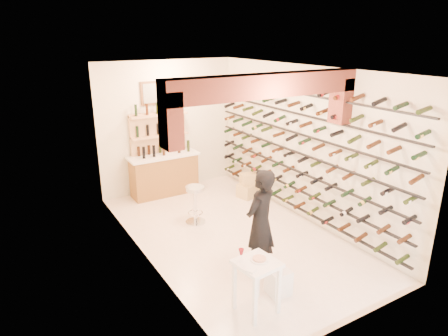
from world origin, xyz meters
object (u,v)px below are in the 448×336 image
back_counter (164,173)px  chrome_barstool (195,202)px  wine_rack (296,148)px  crate_lower (249,190)px  tasting_table (257,271)px  person (260,223)px  white_stool (278,282)px

back_counter → chrome_barstool: 1.82m
wine_rack → crate_lower: (-0.13, 1.44, -1.38)m
back_counter → chrome_barstool: bearing=-92.6°
tasting_table → back_counter: bearing=76.3°
back_counter → tasting_table: back_counter is taller
tasting_table → chrome_barstool: bearing=73.4°
person → crate_lower: size_ratio=3.28×
tasting_table → crate_lower: 4.28m
white_stool → back_counter: bearing=88.9°
tasting_table → white_stool: size_ratio=2.41×
tasting_table → white_stool: bearing=10.1°
wine_rack → chrome_barstool: bearing=156.6°
wine_rack → person: bearing=-143.9°
tasting_table → crate_lower: bearing=50.7°
wine_rack → tasting_table: bearing=-139.1°
crate_lower → white_stool: bearing=-117.8°
back_counter → person: size_ratio=0.95×
chrome_barstool → crate_lower: (1.78, 0.61, -0.30)m
tasting_table → crate_lower: (2.32, 3.56, -0.49)m
person → chrome_barstool: (-0.09, 2.16, -0.43)m
back_counter → white_stool: (-0.09, -4.62, -0.33)m
white_stool → tasting_table: bearing=-163.7°
person → chrome_barstool: 2.20m
white_stool → chrome_barstool: chrome_barstool is taller
tasting_table → person: 1.04m
person → crate_lower: (1.70, 2.77, -0.73)m
person → chrome_barstool: person is taller
chrome_barstool → back_counter: bearing=87.4°
back_counter → person: 3.99m
back_counter → white_stool: size_ratio=4.24×
back_counter → white_stool: 4.63m
wine_rack → white_stool: bearing=-134.3°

